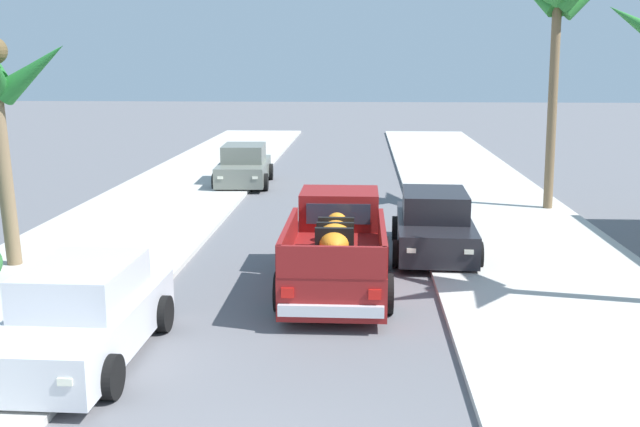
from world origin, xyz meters
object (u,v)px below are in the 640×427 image
object	(u,v)px
car_right_near	(244,166)
car_left_near	(434,225)
pickup_truck	(337,249)
palm_tree_left_mid	(558,5)
car_left_mid	(83,316)

from	to	relation	value
car_right_near	car_left_near	bearing A→B (deg)	-57.58
pickup_truck	car_right_near	xyz separation A→B (m)	(-3.99, 12.74, -0.10)
car_right_near	palm_tree_left_mid	xyz separation A→B (m)	(10.33, -4.27, 5.57)
car_left_near	car_left_mid	distance (m)	9.21
car_left_mid	palm_tree_left_mid	xyz separation A→B (m)	(10.19, 12.47, 5.57)
pickup_truck	car_right_near	size ratio (longest dim) A/B	1.20
car_left_near	car_left_mid	size ratio (longest dim) A/B	1.01
car_right_near	car_left_mid	xyz separation A→B (m)	(0.14, -16.74, 0.00)
pickup_truck	palm_tree_left_mid	world-z (taller)	palm_tree_left_mid
car_left_mid	palm_tree_left_mid	distance (m)	17.04
car_left_mid	palm_tree_left_mid	world-z (taller)	palm_tree_left_mid
palm_tree_left_mid	car_right_near	bearing A→B (deg)	157.55
pickup_truck	car_right_near	distance (m)	13.35
car_right_near	car_left_mid	bearing A→B (deg)	-89.53
car_left_near	car_right_near	distance (m)	11.69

